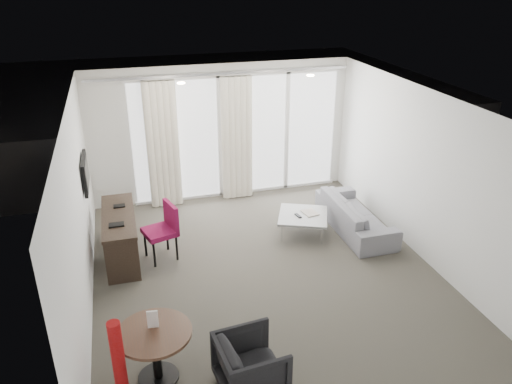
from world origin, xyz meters
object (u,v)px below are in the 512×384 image
object	(u,v)px
desk_chair	(160,233)
desk	(121,236)
tub_armchair	(251,365)
sofa	(355,215)
red_lamp	(119,365)
rattan_chair_a	(240,156)
round_table	(156,355)
rattan_chair_b	(266,142)
coffee_table	(303,224)

from	to	relation	value
desk_chair	desk	bearing A→B (deg)	144.54
tub_armchair	sofa	bearing A→B (deg)	-47.86
tub_armchair	sofa	distance (m)	4.02
red_lamp	sofa	bearing A→B (deg)	35.22
tub_armchair	rattan_chair_a	xyz separation A→B (m)	(1.43, 6.16, 0.04)
round_table	sofa	size ratio (longest dim) A/B	0.43
desk_chair	round_table	bearing A→B (deg)	-113.45
rattan_chair_b	desk_chair	bearing A→B (deg)	-105.85
red_lamp	sofa	world-z (taller)	red_lamp
sofa	rattan_chair_a	xyz separation A→B (m)	(-1.27, 3.17, 0.09)
desk	desk_chair	xyz separation A→B (m)	(0.59, -0.20, 0.08)
red_lamp	rattan_chair_a	world-z (taller)	red_lamp
red_lamp	rattan_chair_b	bearing A→B (deg)	62.00
tub_armchair	sofa	world-z (taller)	tub_armchair
desk	sofa	xyz separation A→B (m)	(3.94, -0.16, -0.09)
red_lamp	rattan_chair_b	distance (m)	7.66
desk	sofa	size ratio (longest dim) A/B	0.83
round_table	rattan_chair_a	distance (m)	6.23
desk	round_table	distance (m)	2.75
desk	rattan_chair_a	world-z (taller)	desk
desk_chair	round_table	xyz separation A→B (m)	(-0.31, -2.54, -0.13)
round_table	red_lamp	distance (m)	0.51
desk_chair	sofa	bearing A→B (deg)	-15.87
sofa	rattan_chair_a	bearing A→B (deg)	21.80
red_lamp	desk	bearing A→B (deg)	88.17
desk	sofa	bearing A→B (deg)	-2.31
desk_chair	red_lamp	bearing A→B (deg)	-120.31
rattan_chair_b	desk	bearing A→B (deg)	-112.50
tub_armchair	rattan_chair_b	distance (m)	7.26
coffee_table	red_lamp	bearing A→B (deg)	-136.53
red_lamp	tub_armchair	world-z (taller)	red_lamp
desk	red_lamp	world-z (taller)	red_lamp
round_table	tub_armchair	size ratio (longest dim) A/B	1.17
desk	tub_armchair	world-z (taller)	desk
sofa	red_lamp	bearing A→B (deg)	125.22
round_table	desk_chair	bearing A→B (deg)	83.14
desk	red_lamp	xyz separation A→B (m)	(-0.10, -3.01, 0.17)
desk	coffee_table	world-z (taller)	desk
desk	round_table	xyz separation A→B (m)	(0.28, -2.74, -0.04)
round_table	sofa	world-z (taller)	round_table
rattan_chair_b	red_lamp	bearing A→B (deg)	-97.50
desk	red_lamp	size ratio (longest dim) A/B	1.47
sofa	rattan_chair_a	size ratio (longest dim) A/B	2.61
coffee_table	tub_armchair	bearing A→B (deg)	-119.71
red_lamp	coffee_table	xyz separation A→B (m)	(3.10, 2.94, -0.35)
tub_armchair	coffee_table	bearing A→B (deg)	-35.55
coffee_table	rattan_chair_a	world-z (taller)	rattan_chair_a
sofa	desk	bearing A→B (deg)	87.69
desk_chair	round_table	world-z (taller)	desk_chair
rattan_chair_a	sofa	bearing A→B (deg)	-73.06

